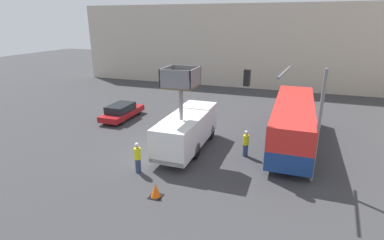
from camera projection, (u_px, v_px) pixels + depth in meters
name	position (u px, v px, depth m)	size (l,w,h in m)	color
ground_plane	(168.00, 153.00, 19.93)	(120.00, 120.00, 0.00)	#38383A
building_backdrop_far	(243.00, 44.00, 42.15)	(44.00, 10.00, 10.33)	#BCB2A3
utility_truck	(187.00, 128.00, 19.91)	(2.22, 6.96, 5.73)	white
city_bus	(293.00, 120.00, 20.88)	(2.59, 11.37, 3.00)	navy
traffic_light_pole	(292.00, 104.00, 15.68)	(4.15, 3.90, 6.16)	slate
road_worker_near_truck	(138.00, 158.00, 17.09)	(0.38, 0.38, 1.85)	navy
road_worker_directing	(246.00, 144.00, 19.18)	(0.38, 0.38, 1.75)	navy
traffic_cone_near_truck	(156.00, 191.00, 14.85)	(0.64, 0.64, 0.73)	black
parked_car_curbside	(122.00, 111.00, 26.50)	(1.86, 4.79, 1.38)	maroon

